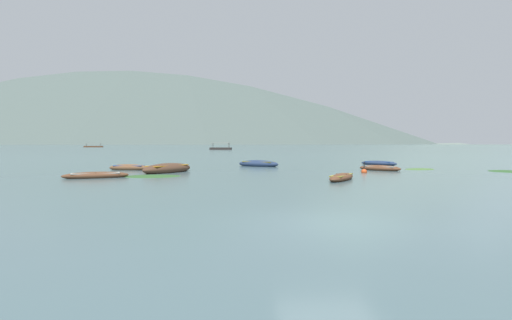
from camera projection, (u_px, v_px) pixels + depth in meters
ground_plane at (232, 144)px, 1505.17m from camera, size 6000.00×6000.00×0.00m
mountain_1 at (50, 96)px, 1688.80m from camera, size 1207.06×1207.06×420.91m
mountain_2 at (173, 83)px, 1722.45m from camera, size 2250.18×2250.18×544.97m
mountain_3 at (353, 87)px, 1865.11m from camera, size 1770.87×1770.87×559.07m
mountain_4 at (486, 86)px, 2033.60m from camera, size 1750.32×1750.32×618.41m
rowboat_0 at (168, 169)px, 27.13m from camera, size 3.82×4.60×0.81m
rowboat_1 at (380, 168)px, 29.14m from camera, size 3.08×3.04×0.50m
rowboat_2 at (258, 164)px, 34.30m from camera, size 4.02×3.22×0.69m
rowboat_3 at (96, 175)px, 22.74m from camera, size 3.84×2.05×0.46m
rowboat_4 at (129, 168)px, 29.56m from camera, size 3.26×1.50×0.56m
rowboat_5 at (342, 177)px, 21.45m from camera, size 2.64×3.49×0.46m
rowboat_6 at (379, 163)px, 36.69m from camera, size 3.15×3.42×0.49m
ferry_0 at (221, 148)px, 126.85m from camera, size 7.41×3.30×2.54m
ferry_1 at (94, 146)px, 213.09m from camera, size 10.30×5.66×2.54m
mooring_buoy at (364, 172)px, 26.55m from camera, size 0.40×0.40×0.90m
weed_patch_0 at (153, 176)px, 23.77m from camera, size 3.62×2.50×0.14m
weed_patch_2 at (420, 169)px, 30.33m from camera, size 2.86×2.21×0.14m
weed_patch_3 at (506, 171)px, 27.97m from camera, size 3.07×3.20×0.14m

